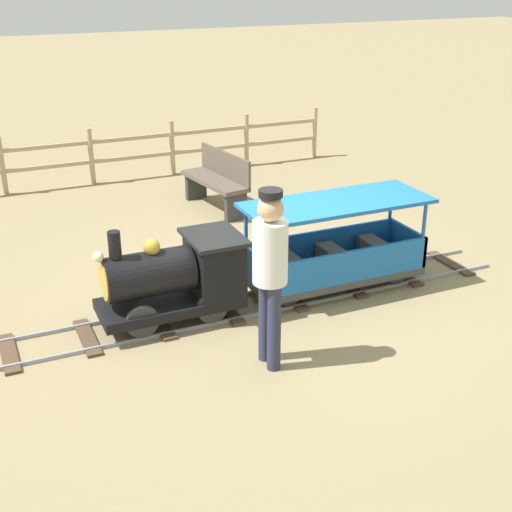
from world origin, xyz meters
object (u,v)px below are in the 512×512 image
(conductor_person, at_px, (270,265))
(park_bench, at_px, (218,181))
(locomotive, at_px, (178,276))
(passenger_car, at_px, (335,253))

(conductor_person, height_order, park_bench, conductor_person)
(locomotive, height_order, conductor_person, conductor_person)
(passenger_car, height_order, park_bench, passenger_car)
(conductor_person, bearing_deg, locomotive, 23.24)
(locomotive, bearing_deg, park_bench, -27.78)
(passenger_car, distance_m, conductor_person, 1.77)
(conductor_person, xyz_separation_m, park_bench, (4.10, -1.11, -0.54))
(park_bench, bearing_deg, passenger_car, -176.66)
(locomotive, distance_m, park_bench, 3.40)
(locomotive, xyz_separation_m, passenger_car, (0.00, -1.76, -0.06))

